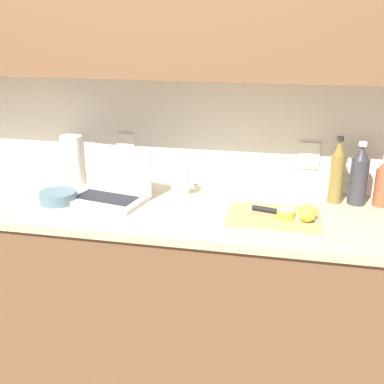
{
  "coord_description": "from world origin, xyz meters",
  "views": [
    {
      "loc": [
        0.59,
        -1.87,
        1.65
      ],
      "look_at": [
        0.2,
        -0.01,
        0.96
      ],
      "focal_mm": 45.0,
      "sensor_mm": 36.0,
      "label": 1
    }
  ],
  "objects_px": {
    "bottle_oil_tall": "(359,176)",
    "bottle_water_clear": "(384,183)",
    "bowl_white": "(58,197)",
    "bottle_green_soda": "(337,173)",
    "paper_towel_roll": "(73,160)",
    "knife": "(273,211)",
    "laptop": "(111,187)",
    "cutting_board": "(274,217)",
    "lemon_half_cut": "(286,214)",
    "lemon_whole_beside": "(307,213)",
    "measuring_cup": "(181,182)"
  },
  "relations": [
    {
      "from": "bowl_white",
      "to": "measuring_cup",
      "type": "bearing_deg",
      "value": 23.67
    },
    {
      "from": "paper_towel_roll",
      "to": "lemon_whole_beside",
      "type": "bearing_deg",
      "value": -13.73
    },
    {
      "from": "bottle_green_soda",
      "to": "knife",
      "type": "bearing_deg",
      "value": -140.55
    },
    {
      "from": "bottle_water_clear",
      "to": "bowl_white",
      "type": "bearing_deg",
      "value": -169.55
    },
    {
      "from": "cutting_board",
      "to": "bottle_green_soda",
      "type": "xyz_separation_m",
      "value": [
        0.25,
        0.24,
        0.13
      ]
    },
    {
      "from": "cutting_board",
      "to": "lemon_whole_beside",
      "type": "bearing_deg",
      "value": -13.53
    },
    {
      "from": "lemon_whole_beside",
      "to": "bowl_white",
      "type": "xyz_separation_m",
      "value": [
        -1.07,
        0.01,
        -0.02
      ]
    },
    {
      "from": "knife",
      "to": "bowl_white",
      "type": "distance_m",
      "value": 0.94
    },
    {
      "from": "bottle_oil_tall",
      "to": "bottle_water_clear",
      "type": "height_order",
      "value": "bottle_oil_tall"
    },
    {
      "from": "bottle_oil_tall",
      "to": "bowl_white",
      "type": "xyz_separation_m",
      "value": [
        -1.29,
        -0.26,
        -0.1
      ]
    },
    {
      "from": "bottle_green_soda",
      "to": "measuring_cup",
      "type": "distance_m",
      "value": 0.7
    },
    {
      "from": "measuring_cup",
      "to": "bowl_white",
      "type": "bearing_deg",
      "value": -156.33
    },
    {
      "from": "bottle_water_clear",
      "to": "bowl_white",
      "type": "relative_size",
      "value": 1.39
    },
    {
      "from": "knife",
      "to": "lemon_half_cut",
      "type": "distance_m",
      "value": 0.07
    },
    {
      "from": "bottle_green_soda",
      "to": "bowl_white",
      "type": "distance_m",
      "value": 1.23
    },
    {
      "from": "cutting_board",
      "to": "lemon_half_cut",
      "type": "distance_m",
      "value": 0.05
    },
    {
      "from": "lemon_half_cut",
      "to": "paper_towel_roll",
      "type": "relative_size",
      "value": 0.3
    },
    {
      "from": "bottle_green_soda",
      "to": "cutting_board",
      "type": "bearing_deg",
      "value": -136.76
    },
    {
      "from": "measuring_cup",
      "to": "bowl_white",
      "type": "xyz_separation_m",
      "value": [
        -0.5,
        -0.22,
        -0.03
      ]
    },
    {
      "from": "bottle_water_clear",
      "to": "bottle_green_soda",
      "type": "bearing_deg",
      "value": -180.0
    },
    {
      "from": "bottle_green_soda",
      "to": "lemon_half_cut",
      "type": "bearing_deg",
      "value": -129.17
    },
    {
      "from": "bottle_oil_tall",
      "to": "bowl_white",
      "type": "bearing_deg",
      "value": -168.73
    },
    {
      "from": "bottle_green_soda",
      "to": "bottle_oil_tall",
      "type": "relative_size",
      "value": 1.06
    },
    {
      "from": "measuring_cup",
      "to": "paper_towel_roll",
      "type": "distance_m",
      "value": 0.55
    },
    {
      "from": "laptop",
      "to": "cutting_board",
      "type": "distance_m",
      "value": 0.73
    },
    {
      "from": "knife",
      "to": "bottle_water_clear",
      "type": "height_order",
      "value": "bottle_water_clear"
    },
    {
      "from": "knife",
      "to": "bottle_green_soda",
      "type": "bearing_deg",
      "value": 52.14
    },
    {
      "from": "bottle_oil_tall",
      "to": "lemon_half_cut",
      "type": "bearing_deg",
      "value": -139.77
    },
    {
      "from": "lemon_half_cut",
      "to": "laptop",
      "type": "bearing_deg",
      "value": 173.93
    },
    {
      "from": "cutting_board",
      "to": "paper_towel_roll",
      "type": "relative_size",
      "value": 1.57
    },
    {
      "from": "bowl_white",
      "to": "bottle_green_soda",
      "type": "bearing_deg",
      "value": 12.12
    },
    {
      "from": "lemon_half_cut",
      "to": "paper_towel_roll",
      "type": "xyz_separation_m",
      "value": [
        -1.03,
        0.26,
        0.09
      ]
    },
    {
      "from": "bottle_water_clear",
      "to": "paper_towel_roll",
      "type": "distance_m",
      "value": 1.43
    },
    {
      "from": "bottle_oil_tall",
      "to": "measuring_cup",
      "type": "relative_size",
      "value": 2.46
    },
    {
      "from": "bottle_green_soda",
      "to": "bottle_water_clear",
      "type": "relative_size",
      "value": 1.32
    },
    {
      "from": "bottle_oil_tall",
      "to": "measuring_cup",
      "type": "distance_m",
      "value": 0.79
    },
    {
      "from": "lemon_half_cut",
      "to": "measuring_cup",
      "type": "xyz_separation_m",
      "value": [
        -0.48,
        0.22,
        0.03
      ]
    },
    {
      "from": "laptop",
      "to": "cutting_board",
      "type": "bearing_deg",
      "value": 6.17
    },
    {
      "from": "bottle_green_soda",
      "to": "paper_towel_roll",
      "type": "xyz_separation_m",
      "value": [
        -1.24,
        0.0,
        -0.02
      ]
    },
    {
      "from": "cutting_board",
      "to": "bowl_white",
      "type": "relative_size",
      "value": 2.3
    },
    {
      "from": "bottle_water_clear",
      "to": "paper_towel_roll",
      "type": "height_order",
      "value": "paper_towel_roll"
    },
    {
      "from": "lemon_whole_beside",
      "to": "lemon_half_cut",
      "type": "bearing_deg",
      "value": 169.38
    },
    {
      "from": "bottle_water_clear",
      "to": "measuring_cup",
      "type": "relative_size",
      "value": 1.99
    },
    {
      "from": "knife",
      "to": "bottle_water_clear",
      "type": "xyz_separation_m",
      "value": [
        0.45,
        0.21,
        0.09
      ]
    },
    {
      "from": "lemon_whole_beside",
      "to": "measuring_cup",
      "type": "xyz_separation_m",
      "value": [
        -0.57,
        0.23,
        0.01
      ]
    },
    {
      "from": "laptop",
      "to": "cutting_board",
      "type": "height_order",
      "value": "laptop"
    },
    {
      "from": "knife",
      "to": "bottle_oil_tall",
      "type": "xyz_separation_m",
      "value": [
        0.35,
        0.21,
        0.11
      ]
    },
    {
      "from": "bottle_oil_tall",
      "to": "bottle_water_clear",
      "type": "distance_m",
      "value": 0.11
    },
    {
      "from": "bottle_water_clear",
      "to": "paper_towel_roll",
      "type": "relative_size",
      "value": 0.95
    },
    {
      "from": "knife",
      "to": "bottle_oil_tall",
      "type": "relative_size",
      "value": 0.99
    }
  ]
}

